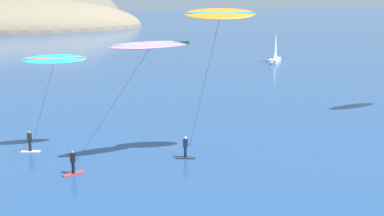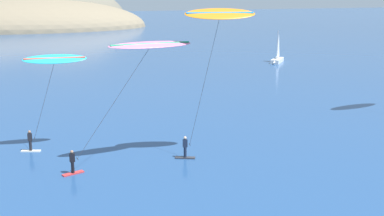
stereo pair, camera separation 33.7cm
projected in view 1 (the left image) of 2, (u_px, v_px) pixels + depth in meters
headland_island at (15, 27)px, 170.69m from camera, size 101.31×61.15×30.87m
sailboat_near at (274, 59)px, 84.97m from camera, size 4.76×5.01×5.70m
kitesurfer_orange at (217, 25)px, 34.28m from camera, size 5.89×2.47×11.14m
kitesurfer_pink at (145, 54)px, 33.47m from camera, size 9.75×1.61×8.88m
kitesurfer_cyan at (52, 68)px, 36.67m from camera, size 5.46×1.58×7.60m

